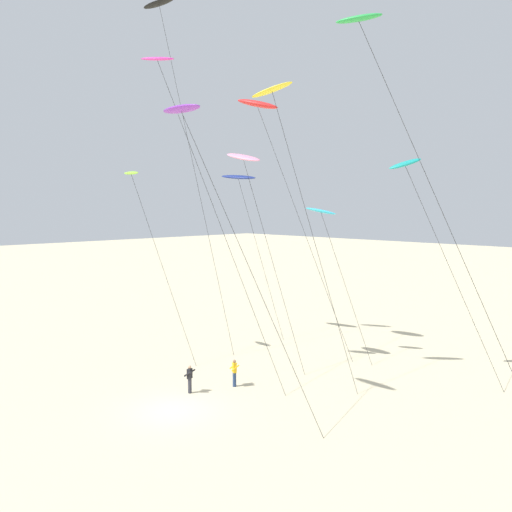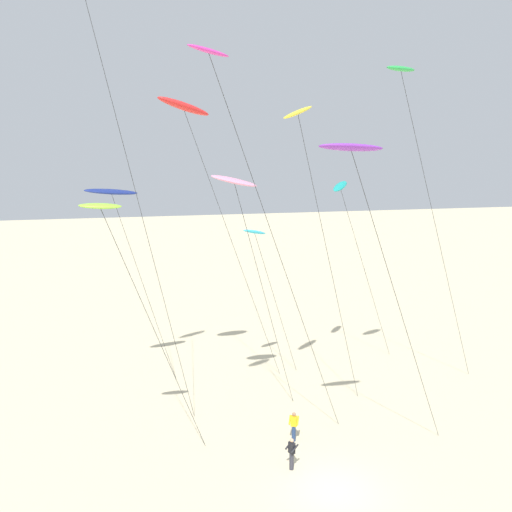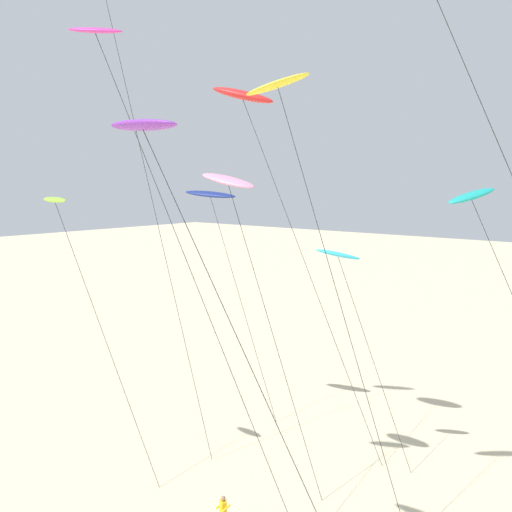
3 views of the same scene
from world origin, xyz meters
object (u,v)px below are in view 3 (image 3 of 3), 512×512
object	(u,v)px
kite_teal	(473,200)
kite_navy	(210,195)
kite_cyan	(339,257)
kite_magenta	(99,41)
kite_yellow	(280,91)
kite_pink	(228,183)
kite_purple	(144,130)
kite_lime	(57,206)
kite_red	(243,96)

from	to	relation	value
kite_teal	kite_navy	size ratio (longest dim) A/B	1.02
kite_cyan	kite_magenta	world-z (taller)	kite_magenta
kite_yellow	kite_cyan	size ratio (longest dim) A/B	1.68
kite_pink	kite_teal	distance (m)	10.38
kite_purple	kite_lime	size ratio (longest dim) A/B	1.19
kite_purple	kite_teal	xyz separation A→B (m)	(5.43, 12.87, -2.34)
kite_red	kite_teal	bearing A→B (deg)	9.64
kite_red	kite_magenta	xyz separation A→B (m)	(0.04, -8.51, 1.15)
kite_purple	kite_navy	distance (m)	16.56
kite_lime	kite_magenta	bearing A→B (deg)	-10.02
kite_navy	kite_magenta	bearing A→B (deg)	-67.56
kite_red	kite_lime	size ratio (longest dim) A/B	1.42
kite_pink	kite_purple	xyz separation A→B (m)	(3.41, -7.48, 1.62)
kite_pink	kite_cyan	distance (m)	6.74
kite_purple	kite_magenta	world-z (taller)	kite_magenta
kite_purple	kite_navy	xyz separation A→B (m)	(-9.93, 13.04, -2.39)
kite_pink	kite_teal	size ratio (longest dim) A/B	1.05
kite_yellow	kite_navy	size ratio (longest dim) A/B	1.34
kite_teal	kite_red	size ratio (longest dim) A/B	0.74
kite_purple	kite_magenta	distance (m)	7.20
kite_teal	kite_red	distance (m)	12.26
kite_cyan	kite_teal	bearing A→B (deg)	2.87
kite_red	kite_yellow	bearing A→B (deg)	-37.54
kite_lime	kite_navy	distance (m)	9.71
kite_yellow	kite_magenta	distance (m)	7.23
kite_teal	kite_lime	bearing A→B (deg)	-149.06
kite_teal	kite_cyan	distance (m)	6.89
kite_pink	kite_magenta	distance (m)	7.68
kite_yellow	kite_teal	bearing A→B (deg)	48.72
kite_lime	kite_cyan	size ratio (longest dim) A/B	1.23
kite_red	kite_navy	xyz separation A→B (m)	(-4.32, 2.04, -5.05)
kite_teal	kite_magenta	bearing A→B (deg)	-136.66
kite_navy	kite_purple	bearing A→B (deg)	-52.72
kite_cyan	kite_navy	distance (m)	9.54
kite_purple	kite_navy	world-z (taller)	kite_purple
kite_lime	kite_pink	bearing A→B (deg)	30.39
kite_yellow	kite_purple	size ratio (longest dim) A/B	1.14
kite_purple	kite_cyan	bearing A→B (deg)	93.77
kite_lime	kite_navy	world-z (taller)	kite_navy
kite_pink	kite_purple	distance (m)	8.38
kite_yellow	kite_navy	world-z (taller)	kite_yellow
kite_pink	kite_yellow	xyz separation A→B (m)	(3.41, -0.79, 3.53)
kite_purple	kite_magenta	bearing A→B (deg)	155.88
kite_yellow	kite_lime	size ratio (longest dim) A/B	1.36
kite_yellow	kite_magenta	size ratio (longest dim) A/B	0.91
kite_red	kite_lime	xyz separation A→B (m)	(-4.84, -7.64, -5.37)
kite_yellow	kite_magenta	bearing A→B (deg)	-143.00
kite_pink	kite_yellow	distance (m)	4.97
kite_lime	kite_cyan	bearing A→B (deg)	43.73
kite_pink	kite_purple	bearing A→B (deg)	-65.47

